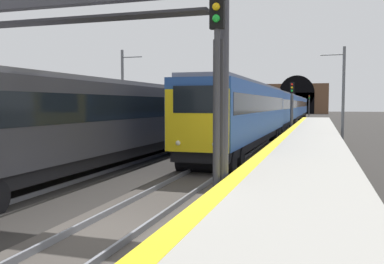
{
  "coord_description": "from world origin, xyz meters",
  "views": [
    {
      "loc": [
        -8.27,
        -4.51,
        2.95
      ],
      "look_at": [
        10.71,
        1.31,
        1.61
      ],
      "focal_mm": 39.23,
      "sensor_mm": 36.0,
      "label": 1
    }
  ],
  "objects_px": {
    "railway_signal_mid": "(292,103)",
    "overhead_signal_gantry": "(90,42)",
    "train_adjacent_platform": "(177,114)",
    "train_main_approaching": "(286,108)",
    "railway_signal_far": "(309,103)",
    "railway_signal_near": "(217,81)",
    "catenary_mast_far": "(123,94)",
    "catenary_mast_near": "(343,94)"
  },
  "relations": [
    {
      "from": "railway_signal_mid",
      "to": "overhead_signal_gantry",
      "type": "height_order",
      "value": "overhead_signal_gantry"
    },
    {
      "from": "railway_signal_mid",
      "to": "train_adjacent_platform",
      "type": "bearing_deg",
      "value": -24.43
    },
    {
      "from": "train_main_approaching",
      "to": "train_adjacent_platform",
      "type": "relative_size",
      "value": 2.01
    },
    {
      "from": "train_adjacent_platform",
      "to": "railway_signal_far",
      "type": "height_order",
      "value": "railway_signal_far"
    },
    {
      "from": "train_main_approaching",
      "to": "train_adjacent_platform",
      "type": "xyz_separation_m",
      "value": [
        -31.26,
        4.69,
        -0.11
      ]
    },
    {
      "from": "train_adjacent_platform",
      "to": "railway_signal_near",
      "type": "xyz_separation_m",
      "value": [
        -15.73,
        -6.57,
        1.27
      ]
    },
    {
      "from": "train_main_approaching",
      "to": "overhead_signal_gantry",
      "type": "relative_size",
      "value": 9.65
    },
    {
      "from": "railway_signal_near",
      "to": "railway_signal_mid",
      "type": "bearing_deg",
      "value": -180.0
    },
    {
      "from": "train_main_approaching",
      "to": "overhead_signal_gantry",
      "type": "bearing_deg",
      "value": -2.25
    },
    {
      "from": "railway_signal_mid",
      "to": "railway_signal_far",
      "type": "distance_m",
      "value": 63.5
    },
    {
      "from": "railway_signal_near",
      "to": "catenary_mast_far",
      "type": "relative_size",
      "value": 0.82
    },
    {
      "from": "train_adjacent_platform",
      "to": "railway_signal_mid",
      "type": "xyz_separation_m",
      "value": [
        14.47,
        -6.57,
        0.74
      ]
    },
    {
      "from": "train_main_approaching",
      "to": "railway_signal_near",
      "type": "distance_m",
      "value": 47.04
    },
    {
      "from": "train_adjacent_platform",
      "to": "railway_signal_far",
      "type": "relative_size",
      "value": 8.25
    },
    {
      "from": "catenary_mast_far",
      "to": "railway_signal_near",
      "type": "bearing_deg",
      "value": -147.66
    },
    {
      "from": "overhead_signal_gantry",
      "to": "catenary_mast_near",
      "type": "xyz_separation_m",
      "value": [
        22.36,
        -8.48,
        -1.14
      ]
    },
    {
      "from": "catenary_mast_near",
      "to": "overhead_signal_gantry",
      "type": "bearing_deg",
      "value": 159.24
    },
    {
      "from": "catenary_mast_near",
      "to": "catenary_mast_far",
      "type": "height_order",
      "value": "same"
    },
    {
      "from": "train_main_approaching",
      "to": "catenary_mast_far",
      "type": "xyz_separation_m",
      "value": [
        -26.92,
        10.82,
        1.32
      ]
    },
    {
      "from": "train_adjacent_platform",
      "to": "railway_signal_mid",
      "type": "distance_m",
      "value": 15.91
    },
    {
      "from": "railway_signal_near",
      "to": "railway_signal_far",
      "type": "distance_m",
      "value": 93.7
    },
    {
      "from": "overhead_signal_gantry",
      "to": "catenary_mast_near",
      "type": "height_order",
      "value": "catenary_mast_near"
    },
    {
      "from": "overhead_signal_gantry",
      "to": "catenary_mast_far",
      "type": "distance_m",
      "value": 21.1
    },
    {
      "from": "train_main_approaching",
      "to": "catenary_mast_near",
      "type": "relative_size",
      "value": 11.62
    },
    {
      "from": "train_main_approaching",
      "to": "railway_signal_far",
      "type": "bearing_deg",
      "value": 178.34
    },
    {
      "from": "catenary_mast_near",
      "to": "catenary_mast_far",
      "type": "distance_m",
      "value": 17.23
    },
    {
      "from": "overhead_signal_gantry",
      "to": "catenary_mast_near",
      "type": "distance_m",
      "value": 23.93
    },
    {
      "from": "railway_signal_mid",
      "to": "catenary_mast_far",
      "type": "xyz_separation_m",
      "value": [
        -10.13,
        12.71,
        0.69
      ]
    },
    {
      "from": "railway_signal_near",
      "to": "overhead_signal_gantry",
      "type": "bearing_deg",
      "value": -100.45
    },
    {
      "from": "railway_signal_far",
      "to": "overhead_signal_gantry",
      "type": "height_order",
      "value": "overhead_signal_gantry"
    },
    {
      "from": "railway_signal_far",
      "to": "railway_signal_mid",
      "type": "bearing_deg",
      "value": 0.0
    },
    {
      "from": "railway_signal_far",
      "to": "catenary_mast_near",
      "type": "xyz_separation_m",
      "value": [
        -70.57,
        -4.24,
        0.64
      ]
    },
    {
      "from": "overhead_signal_gantry",
      "to": "railway_signal_near",
      "type": "bearing_deg",
      "value": -100.45
    },
    {
      "from": "train_adjacent_platform",
      "to": "railway_signal_near",
      "type": "height_order",
      "value": "railway_signal_near"
    },
    {
      "from": "railway_signal_mid",
      "to": "railway_signal_far",
      "type": "relative_size",
      "value": 0.98
    },
    {
      "from": "railway_signal_far",
      "to": "catenary_mast_far",
      "type": "relative_size",
      "value": 0.7
    },
    {
      "from": "train_adjacent_platform",
      "to": "catenary_mast_near",
      "type": "bearing_deg",
      "value": 125.07
    },
    {
      "from": "railway_signal_mid",
      "to": "catenary_mast_far",
      "type": "bearing_deg",
      "value": -51.43
    },
    {
      "from": "train_main_approaching",
      "to": "railway_signal_mid",
      "type": "relative_size",
      "value": 16.92
    },
    {
      "from": "train_main_approaching",
      "to": "catenary_mast_far",
      "type": "relative_size",
      "value": 11.62
    },
    {
      "from": "train_adjacent_platform",
      "to": "railway_signal_far",
      "type": "bearing_deg",
      "value": 175.85
    },
    {
      "from": "train_main_approaching",
      "to": "railway_signal_mid",
      "type": "height_order",
      "value": "railway_signal_mid"
    }
  ]
}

